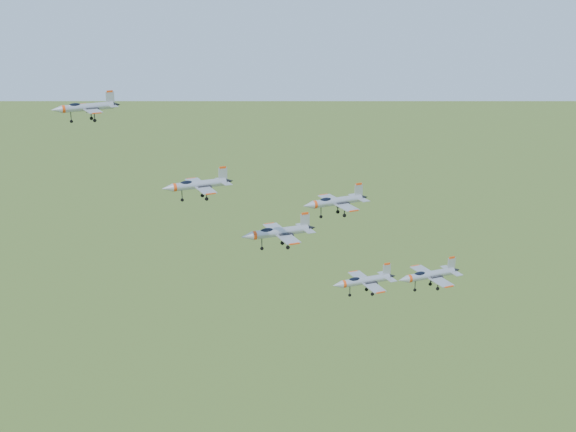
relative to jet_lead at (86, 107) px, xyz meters
name	(u,v)px	position (x,y,z in m)	size (l,w,h in m)	color
jet_lead	(86,107)	(0.00, 0.00, 0.00)	(10.84, 9.00, 2.90)	#979AA2
jet_left_high	(197,185)	(14.10, -11.34, -11.01)	(11.45, 9.42, 3.07)	#979AA2
jet_right_high	(335,201)	(29.75, -27.18, -11.12)	(10.60, 8.76, 2.83)	#979AA2
jet_left_low	(278,232)	(29.52, -6.00, -22.40)	(13.65, 11.19, 3.66)	#979AA2
jet_right_low	(364,281)	(36.57, -23.87, -25.62)	(10.95, 8.99, 2.94)	#979AA2
jet_trail	(429,275)	(59.69, -6.79, -34.65)	(13.65, 11.22, 3.66)	#979AA2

